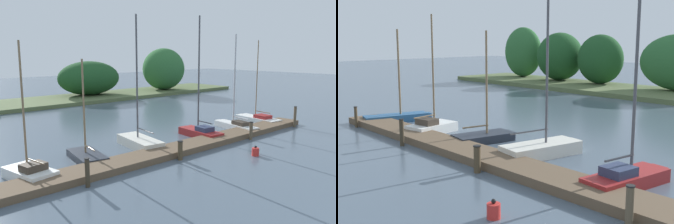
{
  "view_description": "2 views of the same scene",
  "coord_description": "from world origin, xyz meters",
  "views": [
    {
      "loc": [
        -13.38,
        -1.21,
        5.79
      ],
      "look_at": [
        0.82,
        14.23,
        2.2
      ],
      "focal_mm": 37.94,
      "sensor_mm": 36.0,
      "label": 1
    },
    {
      "loc": [
        12.25,
        2.01,
        5.11
      ],
      "look_at": [
        -3.23,
        15.95,
        1.52
      ],
      "focal_mm": 46.82,
      "sensor_mm": 36.0,
      "label": 2
    }
  ],
  "objects": [
    {
      "name": "mooring_piling_2",
      "position": [
        -0.41,
        11.93,
        0.54
      ],
      "size": [
        0.31,
        0.31,
        1.07
      ],
      "color": "#4C3D28",
      "rests_on": "ground"
    },
    {
      "name": "mooring_piling_1",
      "position": [
        -6.07,
        11.86,
        0.65
      ],
      "size": [
        0.23,
        0.23,
        1.29
      ],
      "color": "#3D3323",
      "rests_on": "ground"
    },
    {
      "name": "sailboat_3",
      "position": [
        -0.37,
        15.61,
        0.4
      ],
      "size": [
        1.89,
        3.96,
        7.94
      ],
      "rotation": [
        0.0,
        0.0,
        1.42
      ],
      "color": "silver",
      "rests_on": "ground"
    },
    {
      "name": "channel_buoy_0",
      "position": [
        3.26,
        9.63,
        0.23
      ],
      "size": [
        0.4,
        0.4,
        0.58
      ],
      "color": "red",
      "rests_on": "ground"
    },
    {
      "name": "far_shore",
      "position": [
        -1.15,
        37.94,
        2.45
      ],
      "size": [
        62.09,
        8.08,
        6.24
      ],
      "color": "#56663D",
      "rests_on": "ground"
    },
    {
      "name": "sailboat_5",
      "position": [
        8.05,
        14.65,
        0.39
      ],
      "size": [
        1.79,
        4.29,
        7.03
      ],
      "rotation": [
        0.0,
        0.0,
        1.36
      ],
      "color": "white",
      "rests_on": "ground"
    },
    {
      "name": "sailboat_4",
      "position": [
        4.31,
        14.83,
        0.44
      ],
      "size": [
        1.57,
        3.7,
        8.1
      ],
      "rotation": [
        0.0,
        0.0,
        1.46
      ],
      "color": "maroon",
      "rests_on": "ground"
    },
    {
      "name": "sailboat_1",
      "position": [
        -7.56,
        14.53,
        0.37
      ],
      "size": [
        1.81,
        2.96,
        6.28
      ],
      "rotation": [
        0.0,
        0.0,
        1.74
      ],
      "color": "white",
      "rests_on": "ground"
    },
    {
      "name": "sailboat_2",
      "position": [
        -4.13,
        15.39,
        0.28
      ],
      "size": [
        1.85,
        3.25,
        5.41
      ],
      "rotation": [
        0.0,
        0.0,
        1.4
      ],
      "color": "#232833",
      "rests_on": "ground"
    },
    {
      "name": "mooring_piling_4",
      "position": [
        12.06,
        11.97,
        0.81
      ],
      "size": [
        0.24,
        0.24,
        1.61
      ],
      "color": "brown",
      "rests_on": "ground"
    },
    {
      "name": "mooring_piling_3",
      "position": [
        6.19,
        11.95,
        0.61
      ],
      "size": [
        0.25,
        0.25,
        1.21
      ],
      "color": "brown",
      "rests_on": "ground"
    },
    {
      "name": "dock_pier",
      "position": [
        0.0,
        13.12,
        0.17
      ],
      "size": [
        26.35,
        1.8,
        0.35
      ],
      "color": "brown",
      "rests_on": "ground"
    },
    {
      "name": "sailboat_6",
      "position": [
        11.68,
        15.1,
        0.29
      ],
      "size": [
        1.84,
        4.26,
        6.67
      ],
      "rotation": [
        0.0,
        0.0,
        1.43
      ],
      "color": "white",
      "rests_on": "ground"
    }
  ]
}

